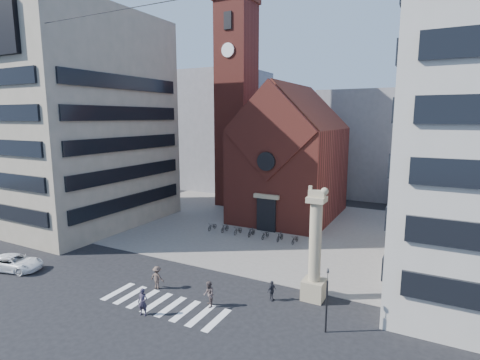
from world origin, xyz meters
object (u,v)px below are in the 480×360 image
object	(u,v)px
white_car	(15,263)
scooter_0	(212,226)
pedestrian_2	(272,291)
traffic_light	(327,299)
pedestrian_0	(143,302)
pedestrian_1	(209,294)
lion_column	(315,255)

from	to	relation	value
white_car	scooter_0	distance (m)	20.70
white_car	pedestrian_2	world-z (taller)	pedestrian_2
white_car	traffic_light	bearing A→B (deg)	-98.91
pedestrian_0	pedestrian_1	size ratio (longest dim) A/B	1.01
pedestrian_0	pedestrian_1	distance (m)	4.62
white_car	pedestrian_2	bearing A→B (deg)	-91.95
traffic_light	pedestrian_1	world-z (taller)	traffic_light
lion_column	pedestrian_0	bearing A→B (deg)	-141.39
pedestrian_1	pedestrian_2	world-z (taller)	pedestrian_1
traffic_light	scooter_0	world-z (taller)	traffic_light
scooter_0	pedestrian_2	bearing A→B (deg)	-41.39
lion_column	scooter_0	xyz separation A→B (m)	(-15.97, 11.23, -2.95)
pedestrian_0	pedestrian_2	xyz separation A→B (m)	(7.07, 6.10, -0.19)
lion_column	scooter_0	bearing A→B (deg)	144.88
scooter_0	lion_column	bearing A→B (deg)	-32.19
traffic_light	pedestrian_1	distance (m)	8.50
pedestrian_0	scooter_0	world-z (taller)	pedestrian_0
lion_column	pedestrian_1	world-z (taller)	lion_column
pedestrian_1	pedestrian_2	distance (m)	4.73
lion_column	traffic_light	distance (m)	4.62
pedestrian_1	pedestrian_2	xyz separation A→B (m)	(3.66, 2.99, -0.18)
traffic_light	pedestrian_1	xyz separation A→B (m)	(-8.36, -0.70, -1.33)
pedestrian_0	pedestrian_1	bearing A→B (deg)	29.29
white_car	pedestrian_0	world-z (taller)	pedestrian_0
pedestrian_2	white_car	bearing A→B (deg)	119.83
lion_column	traffic_light	xyz separation A→B (m)	(1.99, -4.00, -1.17)
traffic_light	white_car	size ratio (longest dim) A/B	0.86
white_car	pedestrian_0	xyz separation A→B (m)	(15.56, -0.59, 0.27)
pedestrian_1	scooter_0	bearing A→B (deg)	173.76
scooter_0	traffic_light	bearing A→B (deg)	-37.37
pedestrian_0	pedestrian_2	bearing A→B (deg)	27.73
lion_column	pedestrian_2	bearing A→B (deg)	-147.74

